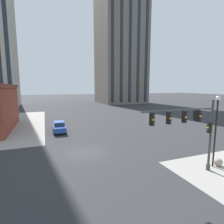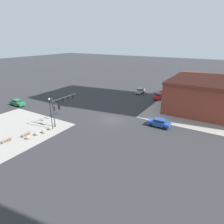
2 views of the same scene
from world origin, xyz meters
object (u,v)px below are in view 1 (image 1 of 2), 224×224
(bollard_sphere_curb_a, at_px, (218,162))
(street_lamp_corner_near, at_px, (216,124))
(traffic_signal_main, at_px, (194,125))
(car_main_southbound_near, at_px, (59,126))

(bollard_sphere_curb_a, height_order, street_lamp_corner_near, street_lamp_corner_near)
(bollard_sphere_curb_a, distance_m, street_lamp_corner_near, 3.56)
(traffic_signal_main, xyz_separation_m, bollard_sphere_curb_a, (3.25, 0.11, -3.66))
(car_main_southbound_near, bearing_deg, traffic_signal_main, -62.78)
(traffic_signal_main, height_order, street_lamp_corner_near, street_lamp_corner_near)
(bollard_sphere_curb_a, relative_size, car_main_southbound_near, 0.16)
(traffic_signal_main, height_order, bollard_sphere_curb_a, traffic_signal_main)
(street_lamp_corner_near, xyz_separation_m, car_main_southbound_near, (-11.85, 17.57, -2.96))
(traffic_signal_main, xyz_separation_m, car_main_southbound_near, (-9.14, 17.77, -3.10))
(traffic_signal_main, relative_size, bollard_sphere_curb_a, 9.43)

